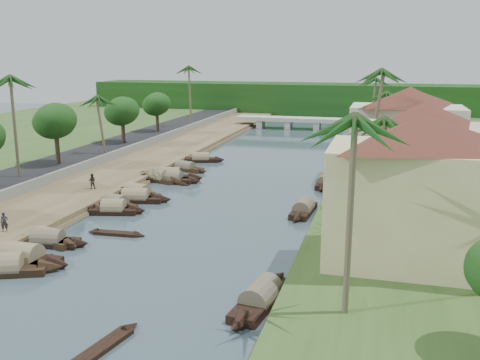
% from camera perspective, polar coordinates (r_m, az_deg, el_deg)
% --- Properties ---
extents(ground, '(220.00, 220.00, 0.00)m').
position_cam_1_polar(ground, '(44.79, -7.43, -6.66)').
color(ground, '#394C56').
rests_on(ground, ground).
extents(left_bank, '(10.00, 180.00, 0.80)m').
position_cam_1_polar(left_bank, '(68.77, -13.40, 0.46)').
color(left_bank, brown).
rests_on(left_bank, ground).
extents(right_bank, '(16.00, 180.00, 1.20)m').
position_cam_1_polar(right_bank, '(60.61, 17.12, -1.27)').
color(right_bank, '#2F4E1F').
rests_on(right_bank, ground).
extents(road, '(8.00, 180.00, 1.40)m').
position_cam_1_polar(road, '(73.12, -19.28, 1.06)').
color(road, black).
rests_on(road, ground).
extents(retaining_wall, '(0.40, 180.00, 1.10)m').
position_cam_1_polar(retaining_wall, '(70.66, -16.44, 1.41)').
color(retaining_wall, slate).
rests_on(retaining_wall, left_bank).
extents(treeline, '(120.00, 14.00, 8.00)m').
position_cam_1_polar(treeline, '(140.21, 8.50, 8.50)').
color(treeline, '#183B10').
rests_on(treeline, ground).
extents(bridge, '(28.00, 4.00, 2.40)m').
position_cam_1_polar(bridge, '(112.81, 6.74, 6.28)').
color(bridge, '#B0B0A5').
rests_on(bridge, ground).
extents(building_near, '(14.85, 14.85, 10.20)m').
position_cam_1_polar(building_near, '(37.89, 18.55, -0.84)').
color(building_near, beige).
rests_on(building_near, right_bank).
extents(building_mid, '(14.11, 14.11, 9.70)m').
position_cam_1_polar(building_mid, '(53.66, 18.74, 2.84)').
color(building_mid, beige).
rests_on(building_mid, right_bank).
extents(building_far, '(15.59, 15.59, 10.20)m').
position_cam_1_polar(building_far, '(67.40, 17.27, 5.15)').
color(building_far, beige).
rests_on(building_far, right_bank).
extents(building_distant, '(12.62, 12.62, 9.20)m').
position_cam_1_polar(building_distant, '(87.35, 17.53, 6.51)').
color(building_distant, beige).
rests_on(building_distant, right_bank).
extents(sampan_1, '(8.19, 2.21, 2.41)m').
position_cam_1_polar(sampan_1, '(43.13, -22.25, -7.77)').
color(sampan_1, black).
rests_on(sampan_1, ground).
extents(sampan_2, '(8.76, 4.93, 2.29)m').
position_cam_1_polar(sampan_2, '(41.81, -24.13, -8.62)').
color(sampan_2, black).
rests_on(sampan_2, ground).
extents(sampan_3, '(7.23, 2.46, 1.95)m').
position_cam_1_polar(sampan_3, '(46.36, -19.81, -6.13)').
color(sampan_3, black).
rests_on(sampan_3, ground).
extents(sampan_4, '(6.62, 2.95, 1.89)m').
position_cam_1_polar(sampan_4, '(46.69, -19.63, -5.98)').
color(sampan_4, black).
rests_on(sampan_4, ground).
extents(sampan_5, '(6.66, 2.95, 2.09)m').
position_cam_1_polar(sampan_5, '(53.71, -13.33, -3.07)').
color(sampan_5, black).
rests_on(sampan_5, ground).
extents(sampan_6, '(6.69, 3.58, 2.00)m').
position_cam_1_polar(sampan_6, '(55.55, -13.13, -2.52)').
color(sampan_6, black).
rests_on(sampan_6, ground).
extents(sampan_7, '(8.02, 3.10, 2.11)m').
position_cam_1_polar(sampan_7, '(57.43, -11.07, -1.90)').
color(sampan_7, black).
rests_on(sampan_7, ground).
extents(sampan_8, '(7.40, 3.78, 2.24)m').
position_cam_1_polar(sampan_8, '(59.19, -10.87, -1.44)').
color(sampan_8, black).
rests_on(sampan_8, ground).
extents(sampan_9, '(7.88, 1.77, 2.02)m').
position_cam_1_polar(sampan_9, '(65.69, -7.40, 0.14)').
color(sampan_9, black).
rests_on(sampan_9, ground).
extents(sampan_10, '(8.35, 4.19, 2.26)m').
position_cam_1_polar(sampan_10, '(66.54, -8.80, 0.26)').
color(sampan_10, black).
rests_on(sampan_10, ground).
extents(sampan_11, '(9.25, 4.46, 2.55)m').
position_cam_1_polar(sampan_11, '(66.38, -7.78, 0.27)').
color(sampan_11, black).
rests_on(sampan_11, ground).
extents(sampan_12, '(7.34, 3.56, 1.80)m').
position_cam_1_polar(sampan_12, '(71.95, -5.84, 1.32)').
color(sampan_12, black).
rests_on(sampan_12, ground).
extents(sampan_13, '(7.23, 3.27, 1.98)m').
position_cam_1_polar(sampan_13, '(77.67, -4.20, 2.24)').
color(sampan_13, black).
rests_on(sampan_13, ground).
extents(sampan_14, '(2.93, 9.18, 2.19)m').
position_cam_1_polar(sampan_14, '(34.03, 2.23, -12.43)').
color(sampan_14, black).
rests_on(sampan_14, ground).
extents(sampan_15, '(2.10, 7.65, 2.05)m').
position_cam_1_polar(sampan_15, '(52.63, 6.78, -3.14)').
color(sampan_15, black).
rests_on(sampan_15, ground).
extents(sampan_16, '(1.72, 7.52, 1.88)m').
position_cam_1_polar(sampan_16, '(64.12, 8.88, -0.24)').
color(sampan_16, black).
rests_on(sampan_16, ground).
extents(canoe_0, '(2.28, 6.89, 0.91)m').
position_cam_1_polar(canoe_0, '(30.11, -14.98, -17.24)').
color(canoe_0, black).
rests_on(canoe_0, ground).
extents(canoe_1, '(5.40, 1.17, 0.87)m').
position_cam_1_polar(canoe_1, '(47.48, -13.06, -5.61)').
color(canoe_1, black).
rests_on(canoe_1, ground).
extents(canoe_2, '(4.84, 1.90, 0.70)m').
position_cam_1_polar(canoe_2, '(64.88, -7.17, -0.30)').
color(canoe_2, black).
rests_on(canoe_2, ground).
extents(palm_0, '(3.20, 3.20, 12.33)m').
position_cam_1_polar(palm_0, '(28.05, 12.08, 5.90)').
color(palm_0, brown).
rests_on(palm_0, ground).
extents(palm_1, '(3.20, 3.20, 10.51)m').
position_cam_1_polar(palm_1, '(43.65, 14.52, 5.98)').
color(palm_1, brown).
rests_on(palm_1, ground).
extents(palm_2, '(3.20, 3.20, 13.77)m').
position_cam_1_polar(palm_2, '(61.42, 14.06, 10.92)').
color(palm_2, brown).
rests_on(palm_2, ground).
extents(palm_3, '(3.20, 3.20, 10.41)m').
position_cam_1_polar(palm_3, '(76.13, 14.98, 8.79)').
color(palm_3, brown).
rests_on(palm_3, ground).
extents(palm_5, '(3.20, 3.20, 12.86)m').
position_cam_1_polar(palm_5, '(65.54, -23.33, 9.77)').
color(palm_5, brown).
rests_on(palm_5, ground).
extents(palm_6, '(3.20, 3.20, 9.52)m').
position_cam_1_polar(palm_6, '(77.92, -14.61, 8.42)').
color(palm_6, brown).
rests_on(palm_6, ground).
extents(palm_7, '(3.20, 3.20, 11.53)m').
position_cam_1_polar(palm_7, '(95.40, 13.93, 10.30)').
color(palm_7, brown).
rests_on(palm_7, ground).
extents(palm_8, '(3.20, 3.20, 13.00)m').
position_cam_1_polar(palm_8, '(105.89, -5.36, 11.74)').
color(palm_8, brown).
rests_on(palm_8, ground).
extents(tree_3, '(5.17, 5.17, 7.66)m').
position_cam_1_polar(tree_3, '(72.28, -19.10, 5.89)').
color(tree_3, '#453427').
rests_on(tree_3, ground).
extents(tree_4, '(5.15, 5.15, 7.10)m').
position_cam_1_polar(tree_4, '(87.78, -12.45, 7.12)').
color(tree_4, '#453427').
rests_on(tree_4, ground).
extents(tree_5, '(4.72, 4.72, 6.88)m').
position_cam_1_polar(tree_5, '(99.85, -8.87, 7.94)').
color(tree_5, '#453427').
rests_on(tree_5, ground).
extents(tree_6, '(4.71, 4.71, 6.82)m').
position_cam_1_polar(tree_6, '(71.15, 21.21, 4.93)').
color(tree_6, '#453427').
rests_on(tree_6, ground).
extents(person_near, '(0.72, 0.67, 1.65)m').
position_cam_1_polar(person_near, '(48.51, -23.84, -4.13)').
color(person_near, '#222329').
rests_on(person_near, left_bank).
extents(person_far, '(0.98, 0.86, 1.70)m').
position_cam_1_polar(person_far, '(60.75, -15.51, -0.11)').
color(person_far, '#312A22').
rests_on(person_far, left_bank).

